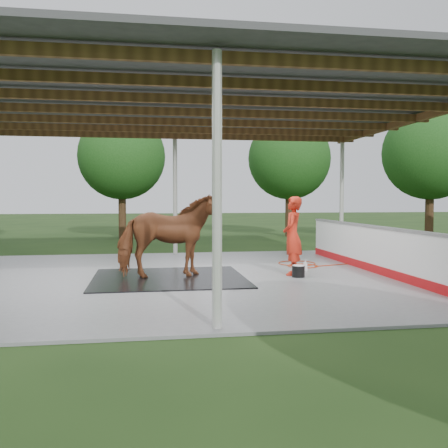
{
  "coord_description": "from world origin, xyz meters",
  "views": [
    {
      "loc": [
        -1.0,
        -11.55,
        1.88
      ],
      "look_at": [
        0.81,
        -0.3,
        1.28
      ],
      "focal_mm": 40.0,
      "sensor_mm": 36.0,
      "label": 1
    }
  ],
  "objects": [
    {
      "name": "rubber_mat",
      "position": [
        -0.45,
        -0.26,
        0.06
      ],
      "size": [
        3.41,
        3.19,
        0.03
      ],
      "primitive_type": "cube",
      "color": "black",
      "rests_on": "concrete_slab"
    },
    {
      "name": "pavilion_structure",
      "position": [
        0.0,
        -0.0,
        3.97
      ],
      "size": [
        12.6,
        10.6,
        4.05
      ],
      "color": "beige",
      "rests_on": "ground"
    },
    {
      "name": "handler",
      "position": [
        2.47,
        -0.18,
        0.98
      ],
      "size": [
        0.66,
        0.8,
        1.86
      ],
      "primitive_type": "imported",
      "rotation": [
        0.0,
        0.0,
        -1.95
      ],
      "color": "red",
      "rests_on": "concrete_slab"
    },
    {
      "name": "ground",
      "position": [
        0.0,
        0.0,
        0.0
      ],
      "size": [
        100.0,
        100.0,
        0.0
      ],
      "primitive_type": "plane",
      "color": "#1E3814"
    },
    {
      "name": "horse",
      "position": [
        -0.45,
        -0.26,
        1.03
      ],
      "size": [
        2.37,
        1.31,
        1.9
      ],
      "primitive_type": "imported",
      "rotation": [
        0.0,
        0.0,
        1.7
      ],
      "color": "brown",
      "rests_on": "rubber_mat"
    },
    {
      "name": "hose_coil",
      "position": [
        3.2,
        1.52,
        0.06
      ],
      "size": [
        2.05,
        1.47,
        0.02
      ],
      "color": "#A52C0B",
      "rests_on": "concrete_slab"
    },
    {
      "name": "soap_bottle_a",
      "position": [
        2.95,
        0.3,
        0.2
      ],
      "size": [
        0.16,
        0.16,
        0.3
      ],
      "primitive_type": "imported",
      "rotation": [
        0.0,
        0.0,
        0.67
      ],
      "color": "silver",
      "rests_on": "concrete_slab"
    },
    {
      "name": "wash_bucket",
      "position": [
        2.51,
        -0.53,
        0.19
      ],
      "size": [
        0.3,
        0.3,
        0.28
      ],
      "color": "black",
      "rests_on": "concrete_slab"
    },
    {
      "name": "soap_bottle_b",
      "position": [
        2.49,
        -0.33,
        0.16
      ],
      "size": [
        0.12,
        0.12,
        0.21
      ],
      "primitive_type": "imported",
      "rotation": [
        0.0,
        0.0,
        -0.25
      ],
      "color": "#338CD8",
      "rests_on": "concrete_slab"
    },
    {
      "name": "dasher_board",
      "position": [
        4.6,
        0.0,
        0.59
      ],
      "size": [
        0.16,
        8.0,
        1.15
      ],
      "color": "#B30E13",
      "rests_on": "concrete_slab"
    },
    {
      "name": "concrete_slab",
      "position": [
        0.0,
        0.0,
        0.03
      ],
      "size": [
        12.0,
        10.0,
        0.05
      ],
      "primitive_type": "cube",
      "color": "slate",
      "rests_on": "ground"
    },
    {
      "name": "tree_belt",
      "position": [
        0.3,
        0.9,
        3.79
      ],
      "size": [
        28.0,
        28.0,
        5.8
      ],
      "color": "#382314",
      "rests_on": "ground"
    }
  ]
}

